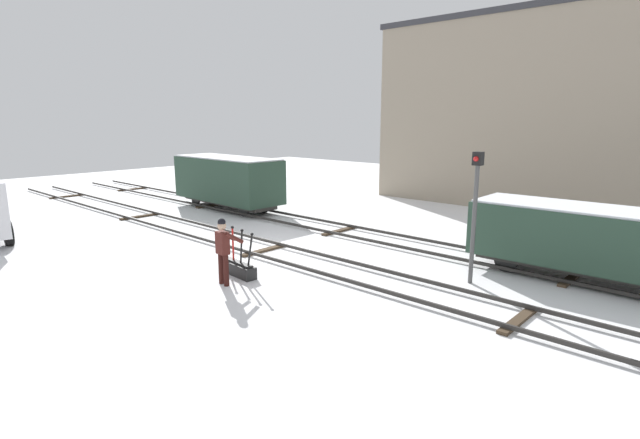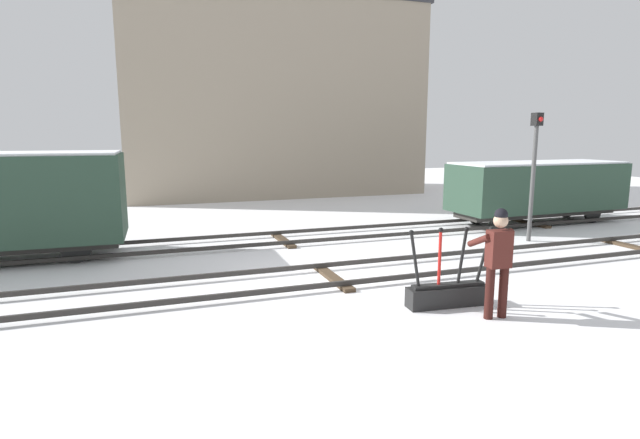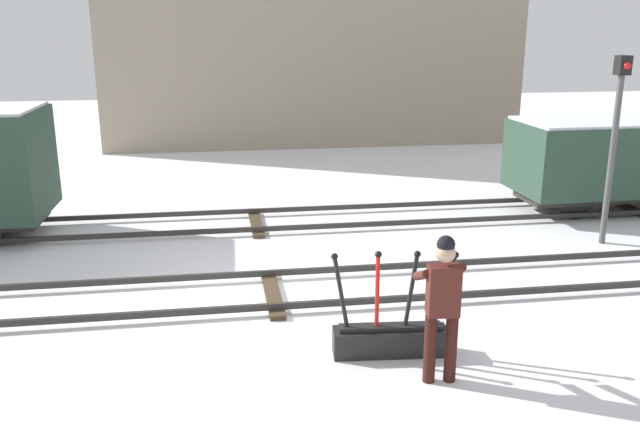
# 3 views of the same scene
# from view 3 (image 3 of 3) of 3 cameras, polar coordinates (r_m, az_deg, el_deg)

# --- Properties ---
(ground_plane) EXTENTS (60.00, 60.00, 0.00)m
(ground_plane) POSITION_cam_3_polar(r_m,az_deg,el_deg) (11.19, -3.97, -6.37)
(ground_plane) COLOR white
(track_main_line) EXTENTS (44.00, 1.94, 0.18)m
(track_main_line) POSITION_cam_3_polar(r_m,az_deg,el_deg) (11.15, -3.98, -5.86)
(track_main_line) COLOR #2D2B28
(track_main_line) RESTS_ON ground_plane
(track_siding_near) EXTENTS (44.00, 1.94, 0.18)m
(track_siding_near) POSITION_cam_3_polar(r_m,az_deg,el_deg) (14.97, -5.34, -0.09)
(track_siding_near) COLOR #2D2B28
(track_siding_near) RESTS_ON ground_plane
(switch_lever_frame) EXTENTS (1.65, 0.49, 1.45)m
(switch_lever_frame) POSITION_cam_3_polar(r_m,az_deg,el_deg) (9.29, 5.87, -9.66)
(switch_lever_frame) COLOR black
(switch_lever_frame) RESTS_ON ground_plane
(rail_worker) EXTENTS (0.58, 0.72, 1.88)m
(rail_worker) POSITION_cam_3_polar(r_m,az_deg,el_deg) (8.40, 10.14, -6.50)
(rail_worker) COLOR #351511
(rail_worker) RESTS_ON ground_plane
(signal_post) EXTENTS (0.24, 0.32, 3.67)m
(signal_post) POSITION_cam_3_polar(r_m,az_deg,el_deg) (14.39, 23.32, 6.79)
(signal_post) COLOR #4C4C4C
(signal_post) RESTS_ON ground_plane
(apartment_building) EXTENTS (14.94, 6.15, 9.75)m
(apartment_building) POSITION_cam_3_polar(r_m,az_deg,el_deg) (26.64, -1.10, 17.47)
(apartment_building) COLOR gray
(apartment_building) RESTS_ON ground_plane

